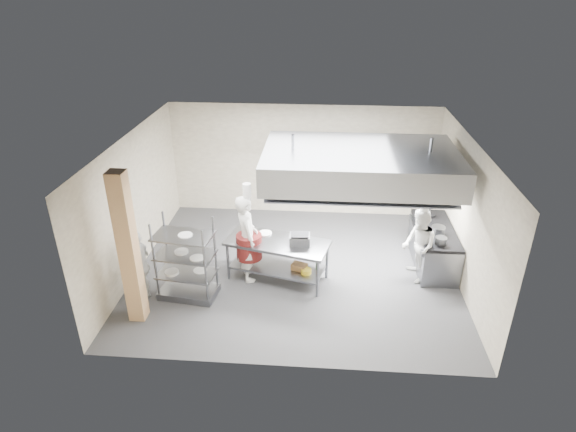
# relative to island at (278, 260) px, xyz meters

# --- Properties ---
(floor) EXTENTS (7.00, 7.00, 0.00)m
(floor) POSITION_rel_island_xyz_m (0.37, 0.37, -0.46)
(floor) COLOR #39393B
(floor) RESTS_ON ground
(ceiling) EXTENTS (7.00, 7.00, 0.00)m
(ceiling) POSITION_rel_island_xyz_m (0.37, 0.37, 2.54)
(ceiling) COLOR silver
(ceiling) RESTS_ON wall_back
(wall_back) EXTENTS (7.00, 0.00, 7.00)m
(wall_back) POSITION_rel_island_xyz_m (0.37, 3.37, 1.04)
(wall_back) COLOR #A0957F
(wall_back) RESTS_ON ground
(wall_left) EXTENTS (0.00, 6.00, 6.00)m
(wall_left) POSITION_rel_island_xyz_m (-3.13, 0.37, 1.04)
(wall_left) COLOR #A0957F
(wall_left) RESTS_ON ground
(wall_right) EXTENTS (0.00, 6.00, 6.00)m
(wall_right) POSITION_rel_island_xyz_m (3.87, 0.37, 1.04)
(wall_right) COLOR #A0957F
(wall_right) RESTS_ON ground
(column) EXTENTS (0.30, 0.30, 3.00)m
(column) POSITION_rel_island_xyz_m (-2.53, -1.53, 1.04)
(column) COLOR tan
(column) RESTS_ON floor
(exhaust_hood) EXTENTS (4.00, 2.50, 0.60)m
(exhaust_hood) POSITION_rel_island_xyz_m (1.67, 0.77, 1.94)
(exhaust_hood) COLOR gray
(exhaust_hood) RESTS_ON ceiling
(hood_strip_a) EXTENTS (1.60, 0.12, 0.04)m
(hood_strip_a) POSITION_rel_island_xyz_m (0.77, 0.77, 1.62)
(hood_strip_a) COLOR white
(hood_strip_a) RESTS_ON exhaust_hood
(hood_strip_b) EXTENTS (1.60, 0.12, 0.04)m
(hood_strip_b) POSITION_rel_island_xyz_m (2.57, 0.77, 1.62)
(hood_strip_b) COLOR white
(hood_strip_b) RESTS_ON exhaust_hood
(wall_shelf) EXTENTS (1.50, 0.28, 0.04)m
(wall_shelf) POSITION_rel_island_xyz_m (2.17, 3.21, 1.04)
(wall_shelf) COLOR gray
(wall_shelf) RESTS_ON wall_back
(island) EXTENTS (2.31, 1.41, 0.91)m
(island) POSITION_rel_island_xyz_m (0.00, 0.00, 0.00)
(island) COLOR gray
(island) RESTS_ON floor
(island_worktop) EXTENTS (2.31, 1.41, 0.06)m
(island_worktop) POSITION_rel_island_xyz_m (0.00, 0.00, 0.42)
(island_worktop) COLOR gray
(island_worktop) RESTS_ON island
(island_undershelf) EXTENTS (2.12, 1.28, 0.04)m
(island_undershelf) POSITION_rel_island_xyz_m (0.00, 0.00, -0.16)
(island_undershelf) COLOR gray
(island_undershelf) RESTS_ON island
(pass_rack) EXTENTS (1.22, 0.81, 1.72)m
(pass_rack) POSITION_rel_island_xyz_m (-1.76, -0.75, 0.40)
(pass_rack) COLOR gray
(pass_rack) RESTS_ON floor
(cooking_range) EXTENTS (0.80, 2.00, 0.84)m
(cooking_range) POSITION_rel_island_xyz_m (3.45, 0.87, -0.04)
(cooking_range) COLOR gray
(cooking_range) RESTS_ON floor
(range_top) EXTENTS (0.78, 1.96, 0.06)m
(range_top) POSITION_rel_island_xyz_m (3.45, 0.87, 0.41)
(range_top) COLOR black
(range_top) RESTS_ON cooking_range
(chef_head) EXTENTS (0.67, 0.82, 1.94)m
(chef_head) POSITION_rel_island_xyz_m (-0.64, -0.01, 0.52)
(chef_head) COLOR silver
(chef_head) RESTS_ON floor
(chef_line) EXTENTS (0.71, 0.86, 1.63)m
(chef_line) POSITION_rel_island_xyz_m (2.97, 0.21, 0.36)
(chef_line) COLOR silver
(chef_line) RESTS_ON floor
(chef_plating) EXTENTS (0.43, 0.94, 1.58)m
(chef_plating) POSITION_rel_island_xyz_m (-2.63, -0.96, 0.34)
(chef_plating) COLOR silver
(chef_plating) RESTS_ON floor
(griddle) EXTENTS (0.43, 0.34, 0.20)m
(griddle) POSITION_rel_island_xyz_m (0.47, -0.06, 0.56)
(griddle) COLOR slate
(griddle) RESTS_ON island_worktop
(wicker_basket) EXTENTS (0.37, 0.31, 0.14)m
(wicker_basket) POSITION_rel_island_xyz_m (0.48, -0.12, -0.07)
(wicker_basket) COLOR olive
(wicker_basket) RESTS_ON island_undershelf
(stockpot) EXTENTS (0.29, 0.29, 0.20)m
(stockpot) POSITION_rel_island_xyz_m (3.42, 0.57, 0.55)
(stockpot) COLOR gray
(stockpot) RESTS_ON range_top
(plate_stack) EXTENTS (0.28, 0.28, 0.05)m
(plate_stack) POSITION_rel_island_xyz_m (-1.76, -0.75, 0.10)
(plate_stack) COLOR white
(plate_stack) RESTS_ON pass_rack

